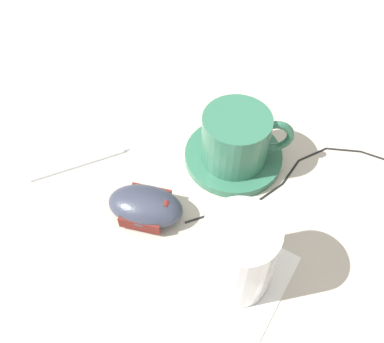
% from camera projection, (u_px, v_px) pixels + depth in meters
% --- Properties ---
extents(ground_plane, '(3.00, 3.00, 0.00)m').
position_uv_depth(ground_plane, '(196.00, 165.00, 0.59)').
color(ground_plane, '#B2A899').
extents(saucer, '(0.14, 0.14, 0.01)m').
position_uv_depth(saucer, '(233.00, 156.00, 0.60)').
color(saucer, '#2D664C').
rests_on(saucer, ground).
extents(coffee_cup, '(0.11, 0.09, 0.07)m').
position_uv_depth(coffee_cup, '(237.00, 138.00, 0.56)').
color(coffee_cup, '#2D664C').
rests_on(coffee_cup, saucer).
extents(computer_mouse, '(0.11, 0.08, 0.04)m').
position_uv_depth(computer_mouse, '(146.00, 206.00, 0.53)').
color(computer_mouse, '#2D3342').
rests_on(computer_mouse, ground).
extents(mouse_cable, '(0.25, 0.25, 0.00)m').
position_uv_depth(mouse_cable, '(309.00, 176.00, 0.58)').
color(mouse_cable, black).
rests_on(mouse_cable, ground).
extents(napkin_under_glass, '(0.12, 0.12, 0.00)m').
position_uv_depth(napkin_under_glass, '(236.00, 273.00, 0.50)').
color(napkin_under_glass, silver).
rests_on(napkin_under_glass, ground).
extents(drinking_glass, '(0.08, 0.08, 0.10)m').
position_uv_depth(drinking_glass, '(238.00, 254.00, 0.45)').
color(drinking_glass, silver).
rests_on(drinking_glass, napkin_under_glass).
extents(pen, '(0.09, 0.12, 0.01)m').
position_uv_depth(pen, '(81.00, 162.00, 0.59)').
color(pen, silver).
rests_on(pen, ground).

